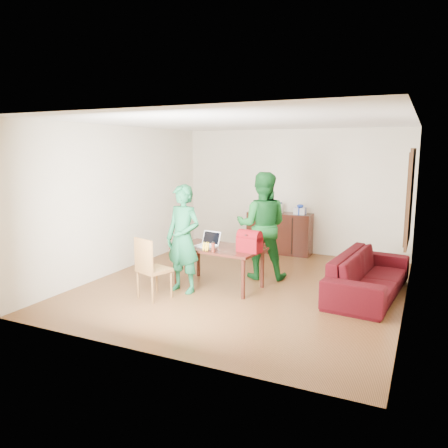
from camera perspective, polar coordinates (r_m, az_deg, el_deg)
The scene contains 10 objects.
room at distance 7.27m, azimuth 3.21°, elevation 2.11°, with size 5.20×5.70×2.90m.
table at distance 7.24m, azimuth -0.67°, elevation -3.65°, with size 1.53×0.97×0.68m.
chair at distance 6.85m, azimuth -9.18°, elevation -7.29°, with size 0.55×0.54×0.96m.
person_near at distance 6.97m, azimuth -5.35°, elevation -1.95°, with size 0.63×0.41×1.73m, color #11502C.
person_far at distance 7.72m, azimuth 4.99°, elevation -0.21°, with size 0.92×0.71×1.89m, color #12521D.
laptop at distance 7.24m, azimuth -2.38°, elevation -2.63°, with size 0.38×0.29×0.24m.
bananas at distance 6.93m, azimuth -2.40°, elevation -3.33°, with size 0.15×0.09×0.06m, color yellow, non-canonical shape.
bottle at distance 6.88m, azimuth -1.44°, elevation -2.97°, with size 0.05×0.05×0.16m, color #5E2115.
red_bag at distance 6.88m, azimuth 3.35°, elevation -2.52°, with size 0.37×0.22×0.27m, color maroon.
sofa at distance 7.27m, azimuth 18.39°, elevation -6.29°, with size 2.24×0.88×0.65m, color #340611.
Camera 1 is at (2.69, -6.56, 2.27)m, focal length 35.00 mm.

